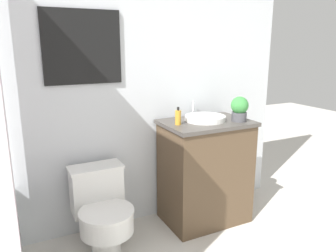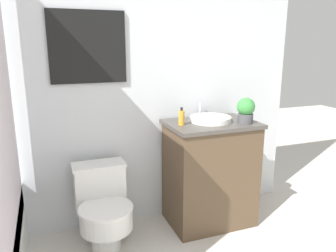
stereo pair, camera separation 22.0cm
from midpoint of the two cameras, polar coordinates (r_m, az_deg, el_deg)
The scene contains 6 objects.
wall_back at distance 2.47m, azimuth -10.95°, elevation 9.55°, with size 3.44×0.07×2.50m.
toilet at distance 2.45m, azimuth -8.75°, elevation -13.57°, with size 0.38×0.53×0.58m.
vanity at distance 2.70m, azimuth 9.66°, elevation -8.10°, with size 0.69×0.48×0.85m.
sink at distance 2.59m, azimuth 9.81°, elevation 1.19°, with size 0.32×0.36×0.13m.
soap_bottle at distance 2.44m, azimuth 4.95°, elevation 1.45°, with size 0.05×0.05×0.13m.
potted_plant at distance 2.59m, azimuth 15.78°, elevation 2.69°, with size 0.14×0.14×0.19m.
Camera 2 is at (-0.33, -0.07, 1.43)m, focal length 35.00 mm.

